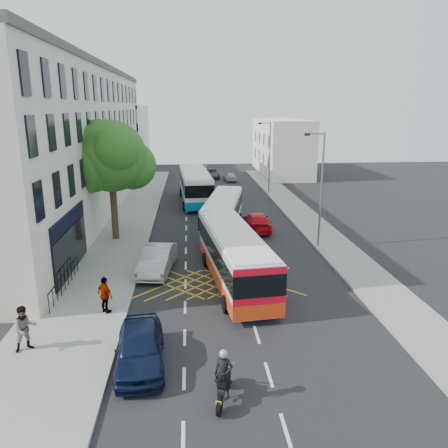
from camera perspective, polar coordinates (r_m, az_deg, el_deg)
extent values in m
plane|color=black|center=(20.07, 4.30, -14.21)|extent=(120.00, 120.00, 0.00)
cube|color=gray|center=(34.19, -13.90, -1.91)|extent=(5.00, 70.00, 0.15)
cube|color=gray|center=(35.27, 12.68, -1.31)|extent=(3.00, 70.00, 0.15)
cube|color=beige|center=(43.37, -19.76, 9.84)|extent=(8.00, 45.00, 13.00)
cube|color=#59544C|center=(43.38, -20.59, 18.73)|extent=(8.30, 45.00, 0.50)
cube|color=black|center=(27.03, -19.67, 0.48)|extent=(0.12, 7.00, 0.90)
cube|color=black|center=(27.51, -19.34, -3.15)|extent=(0.12, 7.00, 2.60)
cube|color=silver|center=(73.30, -13.56, 10.91)|extent=(8.00, 20.00, 10.00)
cube|color=silver|center=(66.99, 7.49, 9.98)|extent=(6.00, 18.00, 8.00)
cylinder|color=#382619|center=(33.61, -14.14, 1.80)|extent=(0.50, 0.50, 4.40)
sphere|color=#205017|center=(32.96, -14.59, 8.58)|extent=(5.20, 5.20, 5.20)
sphere|color=#205017|center=(33.63, -11.91, 7.49)|extent=(3.60, 3.60, 3.60)
sphere|color=#205017|center=(32.67, -16.79, 7.31)|extent=(3.80, 3.80, 3.80)
sphere|color=#205017|center=(31.52, -13.97, 9.45)|extent=(3.40, 3.40, 3.40)
sphere|color=#205017|center=(34.09, -15.74, 10.40)|extent=(3.20, 3.20, 3.20)
cylinder|color=slate|center=(31.19, 12.59, 4.27)|extent=(0.14, 0.14, 8.00)
cylinder|color=slate|center=(30.55, 11.92, 11.47)|extent=(1.20, 0.10, 0.10)
cube|color=black|center=(30.40, 10.81, 11.42)|extent=(0.35, 0.15, 0.18)
cylinder|color=slate|center=(50.44, 5.97, 8.56)|extent=(0.14, 0.14, 8.00)
cylinder|color=slate|center=(50.05, 5.40, 13.01)|extent=(1.20, 0.10, 0.10)
cube|color=black|center=(49.95, 4.70, 12.96)|extent=(0.35, 0.15, 0.18)
cube|color=silver|center=(24.82, 1.36, -4.14)|extent=(3.63, 10.94, 2.59)
cube|color=silver|center=(24.41, 1.38, -1.17)|extent=(3.41, 10.71, 0.12)
cube|color=black|center=(24.70, 1.37, -3.34)|extent=(3.70, 11.01, 1.07)
cube|color=red|center=(25.13, 1.35, -6.09)|extent=(3.69, 11.00, 0.73)
cube|color=red|center=(20.00, 4.67, -9.01)|extent=(2.48, 0.38, 2.44)
cube|color=#FF0C0C|center=(20.06, 1.91, -11.05)|extent=(0.26, 0.09, 0.25)
cube|color=#FF0C0C|center=(20.54, 7.29, -10.51)|extent=(0.26, 0.09, 0.25)
cylinder|color=black|center=(27.73, -2.43, -4.68)|extent=(0.37, 0.90, 0.88)
cylinder|color=black|center=(28.17, 2.50, -4.36)|extent=(0.37, 0.90, 0.88)
cylinder|color=black|center=(21.77, 0.21, -10.40)|extent=(0.37, 0.90, 0.88)
cylinder|color=black|center=(22.33, 6.46, -9.82)|extent=(0.37, 0.90, 0.88)
cube|color=silver|center=(35.27, -0.12, 1.50)|extent=(4.17, 10.26, 2.41)
cube|color=silver|center=(35.00, -0.12, 3.49)|extent=(3.95, 10.03, 0.11)
cube|color=black|center=(35.19, -0.12, 2.04)|extent=(4.24, 10.33, 1.00)
cube|color=#0C6CA0|center=(35.48, -0.12, 0.18)|extent=(4.23, 10.32, 0.68)
cube|color=#0EAEA5|center=(30.49, -1.21, -0.64)|extent=(2.29, 0.55, 2.28)
cube|color=#FF0C0C|center=(30.79, -2.84, -1.73)|extent=(0.26, 0.11, 0.25)
cube|color=#FF0C0C|center=(30.56, 0.45, -1.84)|extent=(0.26, 0.11, 0.25)
cylinder|color=black|center=(38.31, -1.33, 0.88)|extent=(0.41, 0.85, 0.82)
cylinder|color=black|center=(38.07, 2.06, 0.78)|extent=(0.41, 0.85, 0.82)
cylinder|color=black|center=(32.50, -2.80, -1.74)|extent=(0.41, 0.85, 0.82)
cylinder|color=black|center=(32.22, 1.20, -1.88)|extent=(0.41, 0.85, 0.82)
cube|color=silver|center=(46.31, -3.80, 5.10)|extent=(3.39, 11.99, 2.85)
cube|color=silver|center=(46.08, -3.83, 6.91)|extent=(3.16, 11.74, 0.13)
cube|color=black|center=(46.24, -3.81, 5.59)|extent=(3.45, 12.05, 1.18)
cube|color=#0D75A7|center=(46.50, -3.78, 3.89)|extent=(3.44, 12.04, 0.81)
cube|color=white|center=(40.53, -3.18, 3.71)|extent=(2.73, 0.26, 2.69)
cube|color=#FF0C0C|center=(40.60, -4.70, 2.62)|extent=(0.25, 0.07, 0.25)
cube|color=#FF0C0C|center=(40.78, -1.62, 2.72)|extent=(0.25, 0.07, 0.25)
cylinder|color=black|center=(49.65, -5.60, 4.19)|extent=(0.36, 0.99, 0.97)
cylinder|color=black|center=(49.83, -2.50, 4.28)|extent=(0.36, 0.99, 0.97)
cylinder|color=black|center=(42.59, -5.18, 2.38)|extent=(0.36, 0.99, 0.97)
cylinder|color=black|center=(42.80, -1.57, 2.50)|extent=(0.36, 0.99, 0.97)
cylinder|color=black|center=(15.48, -0.58, -22.66)|extent=(0.29, 0.67, 0.66)
cylinder|color=black|center=(16.71, 0.48, -19.45)|extent=(0.29, 0.67, 0.66)
cube|color=black|center=(15.91, -0.03, -20.09)|extent=(0.54, 1.26, 0.23)
cube|color=black|center=(16.01, 0.15, -19.02)|extent=(0.40, 0.52, 0.21)
cube|color=black|center=(15.63, -0.21, -20.23)|extent=(0.39, 0.57, 0.10)
cylinder|color=slate|center=(16.45, 0.45, -18.43)|extent=(0.18, 0.45, 0.87)
cylinder|color=slate|center=(16.13, 0.35, -17.66)|extent=(0.61, 0.20, 0.04)
cube|color=gold|center=(15.20, -0.72, -22.34)|extent=(0.18, 0.07, 0.13)
imported|color=black|center=(15.64, -0.06, -18.98)|extent=(0.74, 0.58, 1.78)
sphere|color=#99999E|center=(15.22, -0.06, -16.61)|extent=(0.31, 0.31, 0.31)
imported|color=black|center=(17.92, -10.92, -15.48)|extent=(2.18, 4.70, 1.56)
imported|color=#A9ADB1|center=(26.95, -8.71, -4.64)|extent=(2.31, 4.99, 1.59)
imported|color=red|center=(35.78, 4.32, 0.33)|extent=(2.14, 5.01, 1.44)
imported|color=#44484D|center=(62.34, -1.63, 6.62)|extent=(2.15, 4.65, 1.29)
imported|color=#ADB0B5|center=(59.71, 0.77, 6.22)|extent=(1.86, 3.73, 1.22)
imported|color=gray|center=(19.89, -24.55, -12.30)|extent=(1.18, 1.11, 1.93)
imported|color=gray|center=(21.96, -15.27, -8.95)|extent=(1.08, 1.06, 1.82)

